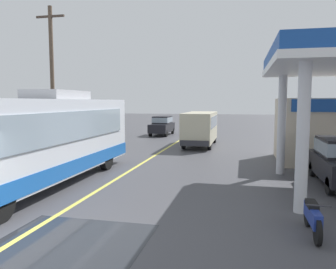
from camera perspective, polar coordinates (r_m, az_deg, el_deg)
name	(u,v)px	position (r m, az deg, el deg)	size (l,w,h in m)	color
ground	(177,142)	(26.84, 1.55, -1.28)	(120.00, 120.00, 0.00)	#424247
lane_divider_stripe	(162,151)	(22.00, -0.96, -2.80)	(0.16, 50.00, 0.01)	#D8CC4C
wet_puddle_patch	(62,249)	(8.10, -17.63, -18.17)	(3.46, 3.75, 0.01)	#26282D
coach_bus_main	(45,141)	(13.67, -20.29, -1.08)	(2.60, 11.04, 3.69)	silver
minibus_opposing_lane	(200,126)	(24.58, 5.53, 1.50)	(2.04, 6.13, 2.44)	#BFB799
motorcycle_parked_forecourt	(313,217)	(9.07, 23.42, -12.76)	(0.55, 1.80, 0.92)	black
car_trailing_behind_bus	(162,125)	(32.38, -1.01, 1.71)	(1.70, 4.20, 1.82)	black
utility_pole_roadside	(52,79)	(21.47, -19.13, 8.98)	(1.80, 0.24, 8.83)	brown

